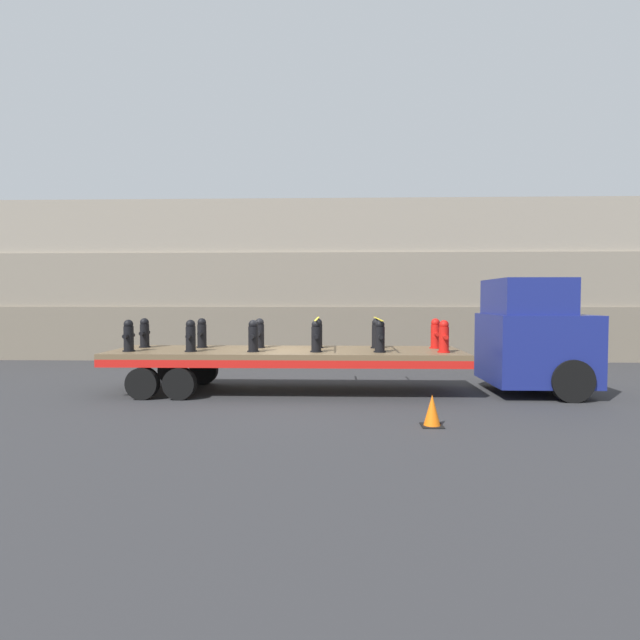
% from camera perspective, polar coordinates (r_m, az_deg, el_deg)
% --- Properties ---
extents(ground_plane, '(120.00, 120.00, 0.00)m').
position_cam_1_polar(ground_plane, '(14.03, -3.81, -8.17)').
color(ground_plane, '#2D2D30').
extents(rock_cliff, '(60.00, 3.30, 6.75)m').
position_cam_1_polar(rock_cliff, '(22.18, -1.69, 4.48)').
color(rock_cliff, '#706656').
rests_on(rock_cliff, ground_plane).
extents(truck_cab, '(2.58, 2.66, 3.12)m').
position_cam_1_polar(truck_cab, '(14.82, 23.55, -1.77)').
color(truck_cab, navy).
rests_on(truck_cab, ground_plane).
extents(flatbed_trailer, '(9.60, 2.64, 1.17)m').
position_cam_1_polar(flatbed_trailer, '(13.95, -6.10, -4.23)').
color(flatbed_trailer, brown).
rests_on(flatbed_trailer, ground_plane).
extents(fire_hydrant_black_near_0, '(0.33, 0.58, 0.86)m').
position_cam_1_polar(fire_hydrant_black_near_0, '(14.33, -21.03, -1.72)').
color(fire_hydrant_black_near_0, black).
rests_on(fire_hydrant_black_near_0, flatbed_trailer).
extents(fire_hydrant_black_far_0, '(0.33, 0.58, 0.86)m').
position_cam_1_polar(fire_hydrant_black_far_0, '(15.36, -19.41, -1.43)').
color(fire_hydrant_black_far_0, black).
rests_on(fire_hydrant_black_far_0, flatbed_trailer).
extents(fire_hydrant_black_near_1, '(0.33, 0.58, 0.86)m').
position_cam_1_polar(fire_hydrant_black_near_1, '(13.76, -14.56, -1.79)').
color(fire_hydrant_black_near_1, black).
rests_on(fire_hydrant_black_near_1, flatbed_trailer).
extents(fire_hydrant_black_far_1, '(0.33, 0.58, 0.86)m').
position_cam_1_polar(fire_hydrant_black_far_1, '(14.84, -13.35, -1.48)').
color(fire_hydrant_black_far_1, black).
rests_on(fire_hydrant_black_far_1, flatbed_trailer).
extents(fire_hydrant_black_near_2, '(0.33, 0.58, 0.86)m').
position_cam_1_polar(fire_hydrant_black_near_2, '(13.39, -7.64, -1.86)').
color(fire_hydrant_black_near_2, black).
rests_on(fire_hydrant_black_near_2, flatbed_trailer).
extents(fire_hydrant_black_far_2, '(0.33, 0.58, 0.86)m').
position_cam_1_polar(fire_hydrant_black_far_2, '(14.49, -6.92, -1.53)').
color(fire_hydrant_black_far_2, black).
rests_on(fire_hydrant_black_far_2, flatbed_trailer).
extents(fire_hydrant_black_near_3, '(0.33, 0.58, 0.86)m').
position_cam_1_polar(fire_hydrant_black_near_3, '(13.21, -0.43, -1.89)').
color(fire_hydrant_black_near_3, black).
rests_on(fire_hydrant_black_near_3, flatbed_trailer).
extents(fire_hydrant_black_far_3, '(0.33, 0.58, 0.86)m').
position_cam_1_polar(fire_hydrant_black_far_3, '(14.33, -0.26, -1.56)').
color(fire_hydrant_black_far_3, black).
rests_on(fire_hydrant_black_far_3, flatbed_trailer).
extents(fire_hydrant_black_near_4, '(0.33, 0.58, 0.86)m').
position_cam_1_polar(fire_hydrant_black_near_4, '(13.26, 6.85, -1.89)').
color(fire_hydrant_black_near_4, black).
rests_on(fire_hydrant_black_near_4, flatbed_trailer).
extents(fire_hydrant_black_far_4, '(0.33, 0.58, 0.86)m').
position_cam_1_polar(fire_hydrant_black_far_4, '(14.37, 6.46, -1.56)').
color(fire_hydrant_black_far_4, black).
rests_on(fire_hydrant_black_far_4, flatbed_trailer).
extents(fire_hydrant_red_near_5, '(0.33, 0.58, 0.86)m').
position_cam_1_polar(fire_hydrant_red_near_5, '(13.51, 13.97, -1.87)').
color(fire_hydrant_red_near_5, red).
rests_on(fire_hydrant_red_near_5, flatbed_trailer).
extents(fire_hydrant_red_far_5, '(0.33, 0.58, 0.86)m').
position_cam_1_polar(fire_hydrant_red_far_5, '(14.60, 13.05, -1.54)').
color(fire_hydrant_red_far_5, red).
rests_on(fire_hydrant_red_far_5, flatbed_trailer).
extents(cargo_strap_rear, '(0.05, 2.74, 0.01)m').
position_cam_1_polar(cargo_strap_rear, '(13.75, -0.34, 0.14)').
color(cargo_strap_rear, yellow).
rests_on(cargo_strap_rear, fire_hydrant_black_near_3).
extents(cargo_strap_middle, '(0.05, 2.74, 0.01)m').
position_cam_1_polar(cargo_strap_middle, '(13.79, 6.65, 0.13)').
color(cargo_strap_middle, yellow).
rests_on(cargo_strap_middle, fire_hydrant_black_near_4).
extents(traffic_cone, '(0.44, 0.44, 0.65)m').
position_cam_1_polar(traffic_cone, '(10.48, 12.69, -10.10)').
color(traffic_cone, black).
rests_on(traffic_cone, ground_plane).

